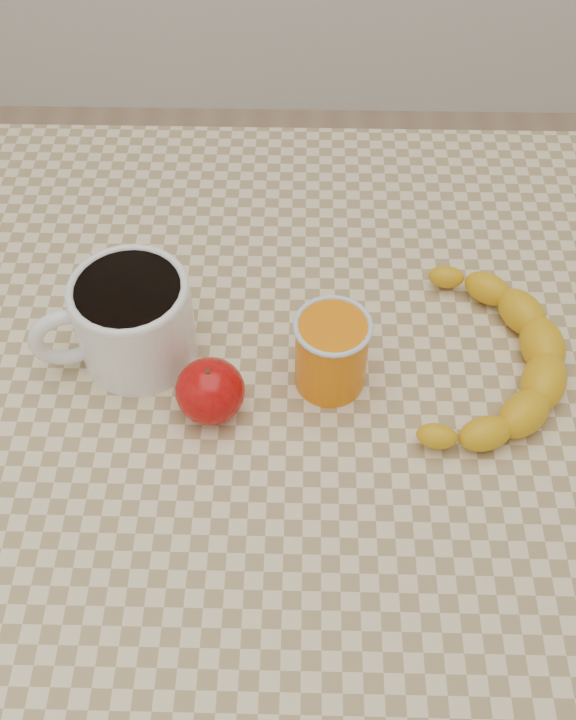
{
  "coord_description": "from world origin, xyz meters",
  "views": [
    {
      "loc": [
        0.01,
        -0.48,
        1.4
      ],
      "look_at": [
        0.0,
        0.0,
        0.77
      ],
      "focal_mm": 40.0,
      "sensor_mm": 36.0,
      "label": 1
    }
  ],
  "objects_px": {
    "orange_juice_glass": "(331,352)",
    "apple": "(210,391)",
    "table": "(288,418)",
    "coffee_mug": "(131,318)",
    "banana": "(485,358)"
  },
  "relations": [
    {
      "from": "apple",
      "to": "banana",
      "type": "distance_m",
      "value": 0.27
    },
    {
      "from": "coffee_mug",
      "to": "banana",
      "type": "distance_m",
      "value": 0.35
    },
    {
      "from": "coffee_mug",
      "to": "banana",
      "type": "xyz_separation_m",
      "value": [
        0.35,
        -0.02,
        -0.03
      ]
    },
    {
      "from": "table",
      "to": "orange_juice_glass",
      "type": "bearing_deg",
      "value": -11.52
    },
    {
      "from": "table",
      "to": "apple",
      "type": "relative_size",
      "value": 10.32
    },
    {
      "from": "coffee_mug",
      "to": "apple",
      "type": "relative_size",
      "value": 2.25
    },
    {
      "from": "table",
      "to": "orange_juice_glass",
      "type": "height_order",
      "value": "orange_juice_glass"
    },
    {
      "from": "coffee_mug",
      "to": "orange_juice_glass",
      "type": "bearing_deg",
      "value": -8.91
    },
    {
      "from": "apple",
      "to": "banana",
      "type": "relative_size",
      "value": 0.24
    },
    {
      "from": "table",
      "to": "apple",
      "type": "bearing_deg",
      "value": -147.47
    },
    {
      "from": "table",
      "to": "banana",
      "type": "distance_m",
      "value": 0.22
    },
    {
      "from": "banana",
      "to": "coffee_mug",
      "type": "bearing_deg",
      "value": -164.81
    },
    {
      "from": "orange_juice_glass",
      "to": "apple",
      "type": "relative_size",
      "value": 1.12
    },
    {
      "from": "coffee_mug",
      "to": "banana",
      "type": "height_order",
      "value": "coffee_mug"
    },
    {
      "from": "coffee_mug",
      "to": "orange_juice_glass",
      "type": "relative_size",
      "value": 2.01
    }
  ]
}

